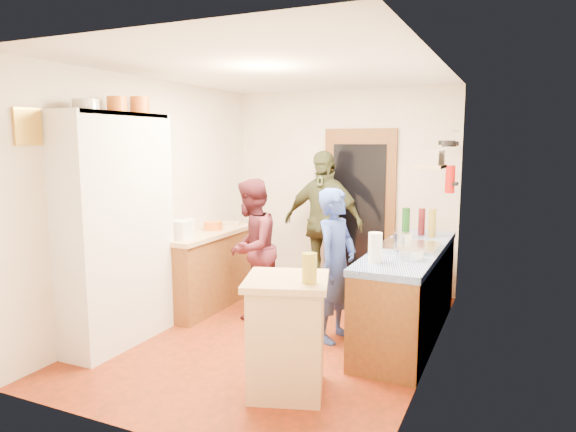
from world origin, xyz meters
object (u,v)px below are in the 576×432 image
Objects in this scene: person_hob at (337,266)px; person_left at (255,248)px; person_back at (323,223)px; right_counter_base at (408,295)px; hutch_body at (117,230)px; island_base at (287,338)px.

person_left is at bearing 81.51° from person_hob.
person_back is at bearing 151.88° from person_left.
right_counter_base is at bearing 84.74° from person_left.
hutch_body is 2.90m from right_counter_base.
right_counter_base is at bearing -46.21° from person_hob.
right_counter_base is 1.43× the size of person_left.
person_back is (-1.28, 1.01, 0.49)m from right_counter_base.
island_base is at bearing 28.48° from person_left.
hutch_body is 2.62m from person_back.
island_base is at bearing -111.59° from right_counter_base.
hutch_body is 1.52m from person_left.
right_counter_base is at bearing 68.41° from island_base.
person_left is (-1.69, -0.06, 0.35)m from right_counter_base.
hutch_body is at bearing -40.24° from person_left.
island_base is 1.19m from person_hob.
person_hob is 0.82× the size of person_back.
person_left is at bearing -106.34° from person_back.
island_base is 2.70m from person_back.
hutch_body is 1.20× the size of person_back.
island_base is (-0.62, -1.55, 0.01)m from right_counter_base.
right_counter_base is 1.47× the size of person_hob.
person_left reaches higher than right_counter_base.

